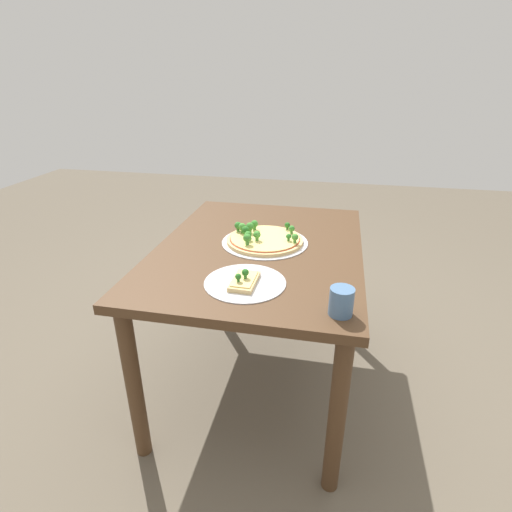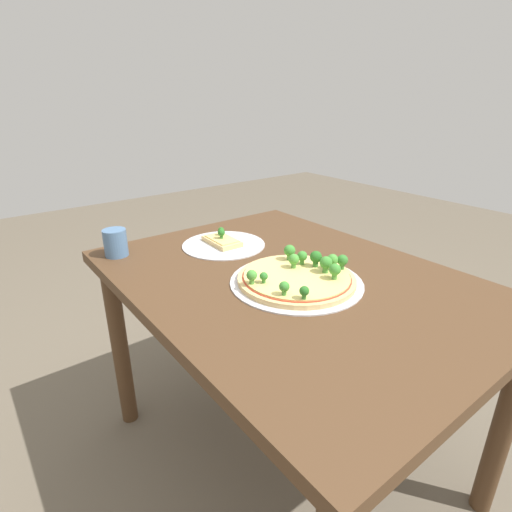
% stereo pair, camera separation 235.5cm
% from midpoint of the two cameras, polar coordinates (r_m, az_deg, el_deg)
% --- Properties ---
extents(ground_plane, '(8.00, 8.00, 0.00)m').
position_cam_midpoint_polar(ground_plane, '(1.45, 51.85, -55.92)').
color(ground_plane, brown).
extents(dining_table, '(1.15, 0.86, 0.71)m').
position_cam_midpoint_polar(dining_table, '(0.93, 67.27, -42.13)').
color(dining_table, '#4C331E').
rests_on(dining_table, ground_plane).
extents(pizza_tray_whole, '(0.37, 0.37, 0.07)m').
position_cam_midpoint_polar(pizza_tray_whole, '(0.87, 73.96, -38.27)').
color(pizza_tray_whole, silver).
rests_on(pizza_tray_whole, dining_table).
extents(pizza_tray_slice, '(0.29, 0.29, 0.06)m').
position_cam_midpoint_polar(pizza_tray_slice, '(0.76, 41.85, -34.42)').
color(pizza_tray_slice, silver).
rests_on(pizza_tray_slice, dining_table).
extents(drinking_cup, '(0.07, 0.07, 0.09)m').
position_cam_midpoint_polar(drinking_cup, '(0.57, 12.23, -49.50)').
color(drinking_cup, '#4C7099').
rests_on(drinking_cup, dining_table).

